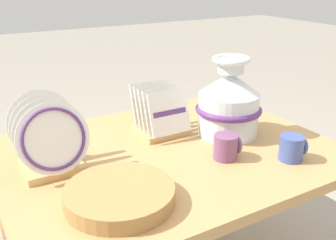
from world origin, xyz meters
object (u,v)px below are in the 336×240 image
dish_rack_round_plates (50,142)px  mug_plum_glaze (227,147)px  dish_rack_square_plates (160,116)px  mug_cobalt_glaze (292,148)px  ceramic_vase (229,102)px  wicker_charger_stack (120,195)px

dish_rack_round_plates → mug_plum_glaze: size_ratio=2.72×
dish_rack_square_plates → mug_cobalt_glaze: 0.49m
ceramic_vase → dish_rack_square_plates: ceramic_vase is taller
wicker_charger_stack → mug_cobalt_glaze: bearing=-4.9°
ceramic_vase → dish_rack_round_plates: ceramic_vase is taller
dish_rack_round_plates → wicker_charger_stack: size_ratio=0.78×
dish_rack_square_plates → mug_cobalt_glaze: size_ratio=2.28×
mug_plum_glaze → mug_cobalt_glaze: 0.21m
ceramic_vase → mug_plum_glaze: 0.22m
ceramic_vase → dish_rack_round_plates: (-0.64, 0.05, -0.03)m
wicker_charger_stack → dish_rack_round_plates: bearing=111.4°
mug_plum_glaze → mug_cobalt_glaze: same height
dish_rack_round_plates → mug_cobalt_glaze: dish_rack_round_plates is taller
ceramic_vase → wicker_charger_stack: ceramic_vase is taller
dish_rack_round_plates → mug_plum_glaze: 0.55m
ceramic_vase → dish_rack_round_plates: bearing=175.9°
mug_plum_glaze → mug_cobalt_glaze: bearing=-32.8°
wicker_charger_stack → mug_plum_glaze: bearing=8.9°
ceramic_vase → dish_rack_square_plates: (-0.21, 0.14, -0.06)m
dish_rack_square_plates → mug_plum_glaze: (0.08, -0.30, -0.02)m
dish_rack_square_plates → wicker_charger_stack: dish_rack_square_plates is taller
dish_rack_round_plates → mug_cobalt_glaze: 0.76m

